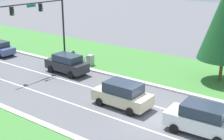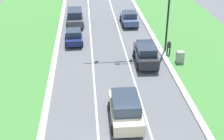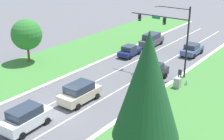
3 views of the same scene
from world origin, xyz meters
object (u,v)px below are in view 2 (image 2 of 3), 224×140
navy_sedan (74,36)px  fire_hydrant (181,54)px  pedestrian (169,47)px  slate_blue_sedan (129,18)px  graphite_suv (75,17)px  utility_cabinet (180,57)px  champagne_suv (125,109)px  charcoal_suv (146,54)px

navy_sedan → fire_hydrant: (11.12, -4.95, -0.45)m
navy_sedan → pedestrian: size_ratio=2.54×
slate_blue_sedan → pedestrian: bearing=-75.2°
navy_sedan → graphite_suv: 6.35m
utility_cabinet → pedestrian: (-0.65, 1.98, 0.32)m
champagne_suv → graphite_suv: 21.98m
navy_sedan → graphite_suv: bearing=86.8°
champagne_suv → graphite_suv: bearing=100.9°
champagne_suv → charcoal_suv: bearing=71.4°
champagne_suv → graphite_suv: size_ratio=0.92×
navy_sedan → utility_cabinet: size_ratio=3.46×
utility_cabinet → pedestrian: pedestrian is taller
pedestrian → fire_hydrant: 1.45m
slate_blue_sedan → charcoal_suv: bearing=-90.4°
slate_blue_sedan → charcoal_suv: charcoal_suv is taller
champagne_suv → fire_hydrant: champagne_suv is taller
champagne_suv → utility_cabinet: 11.15m
pedestrian → utility_cabinet: bearing=109.4°
slate_blue_sedan → champagne_suv: champagne_suv is taller
slate_blue_sedan → pedestrian: size_ratio=2.74×
graphite_suv → fire_hydrant: size_ratio=7.39×
navy_sedan → utility_cabinet: navy_sedan is taller
charcoal_suv → fire_hydrant: (3.92, 1.09, -0.70)m
slate_blue_sedan → navy_sedan: slate_blue_sedan is taller
charcoal_suv → utility_cabinet: bearing=-2.4°
navy_sedan → utility_cabinet: 12.34m
slate_blue_sedan → charcoal_suv: (0.03, -11.87, 0.16)m
slate_blue_sedan → utility_cabinet: bearing=-74.7°
slate_blue_sedan → fire_hydrant: size_ratio=6.61×
graphite_suv → fire_hydrant: graphite_suv is taller
graphite_suv → pedestrian: size_ratio=3.06×
champagne_suv → pedestrian: bearing=62.0°
champagne_suv → charcoal_suv: champagne_suv is taller
slate_blue_sedan → navy_sedan: bearing=-141.4°
graphite_suv → pedestrian: (9.92, -10.66, -0.10)m
charcoal_suv → navy_sedan: bearing=141.9°
slate_blue_sedan → utility_cabinet: size_ratio=3.73×
charcoal_suv → pedestrian: bearing=33.9°
utility_cabinet → pedestrian: bearing=108.2°
champagne_suv → fire_hydrant: size_ratio=6.77×
slate_blue_sedan → navy_sedan: 9.24m
graphite_suv → champagne_suv: bearing=-81.8°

